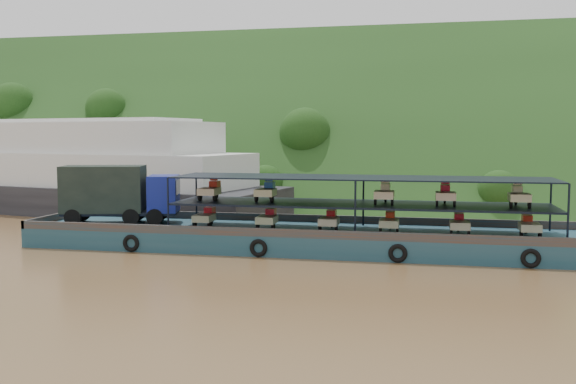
# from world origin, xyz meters

# --- Properties ---
(ground) EXTENTS (160.00, 160.00, 0.00)m
(ground) POSITION_xyz_m (0.00, 0.00, 0.00)
(ground) COLOR brown
(ground) RESTS_ON ground
(hillside) EXTENTS (140.00, 39.60, 39.60)m
(hillside) POSITION_xyz_m (0.00, 36.00, 0.00)
(hillside) COLOR #1B3613
(hillside) RESTS_ON ground
(cargo_barge) EXTENTS (35.00, 7.18, 5.06)m
(cargo_barge) POSITION_xyz_m (-1.87, -0.64, 1.27)
(cargo_barge) COLOR #153C4B
(cargo_barge) RESTS_ON ground
(passenger_ferry) EXTENTS (43.46, 19.40, 8.54)m
(passenger_ferry) POSITION_xyz_m (-25.83, 14.89, 3.70)
(passenger_ferry) COLOR black
(passenger_ferry) RESTS_ON ground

